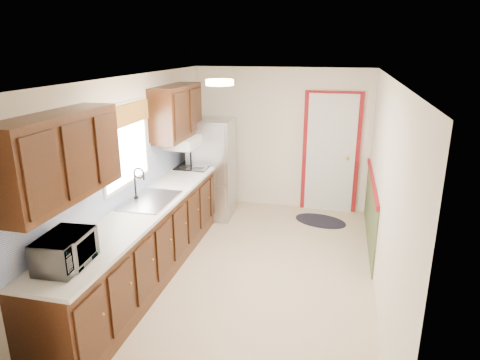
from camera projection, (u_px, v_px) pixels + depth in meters
The scene contains 8 objects.
room_shell at pixel (250, 183), 5.01m from camera, with size 3.20×5.20×2.52m.
kitchen_run at pixel (145, 213), 5.13m from camera, with size 0.63×4.00×2.20m.
back_wall_trim at pixel (339, 165), 6.93m from camera, with size 1.12×2.30×2.08m.
ceiling_fixture at pixel (220, 82), 4.54m from camera, with size 0.30×0.30×0.06m, color #FFD88C.
microwave at pixel (65, 247), 3.59m from camera, with size 0.51×0.28×0.35m, color white.
refrigerator at pixel (212, 169), 6.98m from camera, with size 0.71×0.70×1.62m.
rug at pixel (320, 221), 6.96m from camera, with size 0.84×0.54×0.01m, color black.
cooktop at pixel (194, 166), 6.65m from camera, with size 0.49×0.59×0.02m, color black.
Camera 1 is at (0.99, -4.67, 2.73)m, focal length 32.00 mm.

